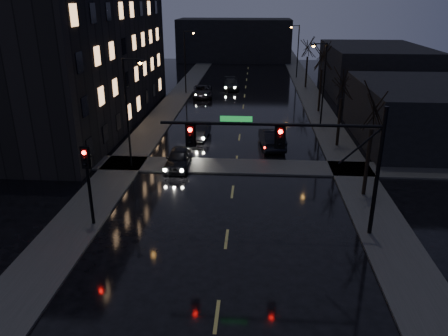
% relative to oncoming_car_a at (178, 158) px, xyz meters
% --- Properties ---
extents(sidewalk_left, '(3.00, 140.00, 0.12)m').
position_rel_oncoming_car_a_xyz_m(sidewalk_left, '(-4.27, 16.90, -0.66)').
color(sidewalk_left, '#2D2D2B').
rests_on(sidewalk_left, ground).
extents(sidewalk_right, '(3.00, 140.00, 0.12)m').
position_rel_oncoming_car_a_xyz_m(sidewalk_right, '(12.73, 16.90, -0.66)').
color(sidewalk_right, '#2D2D2B').
rests_on(sidewalk_right, ground).
extents(sidewalk_cross, '(40.00, 3.00, 0.12)m').
position_rel_oncoming_car_a_xyz_m(sidewalk_cross, '(4.23, 0.40, -0.66)').
color(sidewalk_cross, '#2D2D2B').
rests_on(sidewalk_cross, ground).
extents(apartment_block, '(12.00, 30.00, 12.00)m').
position_rel_oncoming_car_a_xyz_m(apartment_block, '(-12.27, 11.90, 5.28)').
color(apartment_block, black).
rests_on(apartment_block, ground).
extents(commercial_right_near, '(10.00, 14.00, 5.00)m').
position_rel_oncoming_car_a_xyz_m(commercial_right_near, '(19.73, 7.90, 1.78)').
color(commercial_right_near, black).
rests_on(commercial_right_near, ground).
extents(commercial_right_far, '(12.00, 18.00, 6.00)m').
position_rel_oncoming_car_a_xyz_m(commercial_right_far, '(21.23, 29.90, 2.28)').
color(commercial_right_far, black).
rests_on(commercial_right_far, ground).
extents(far_block, '(22.00, 10.00, 8.00)m').
position_rel_oncoming_car_a_xyz_m(far_block, '(1.23, 59.90, 3.28)').
color(far_block, black).
rests_on(far_block, ground).
extents(signal_mast, '(11.11, 0.41, 7.00)m').
position_rel_oncoming_car_a_xyz_m(signal_mast, '(8.08, -9.10, 4.15)').
color(signal_mast, black).
rests_on(signal_mast, ground).
extents(signal_pole_left, '(0.35, 0.41, 4.53)m').
position_rel_oncoming_car_a_xyz_m(signal_pole_left, '(-3.27, -9.10, 2.29)').
color(signal_pole_left, black).
rests_on(signal_pole_left, ground).
extents(tree_near, '(3.52, 3.52, 8.08)m').
position_rel_oncoming_car_a_xyz_m(tree_near, '(12.63, -4.10, 5.50)').
color(tree_near, black).
rests_on(tree_near, ground).
extents(tree_mid_a, '(3.30, 3.30, 7.58)m').
position_rel_oncoming_car_a_xyz_m(tree_mid_a, '(12.63, 5.90, 5.10)').
color(tree_mid_a, black).
rests_on(tree_mid_a, ground).
extents(tree_mid_b, '(3.74, 3.74, 8.59)m').
position_rel_oncoming_car_a_xyz_m(tree_mid_b, '(12.63, 17.90, 5.89)').
color(tree_mid_b, black).
rests_on(tree_mid_b, ground).
extents(tree_far, '(3.43, 3.43, 7.88)m').
position_rel_oncoming_car_a_xyz_m(tree_far, '(12.63, 31.90, 5.34)').
color(tree_far, black).
rests_on(tree_far, ground).
extents(streetlight_l_near, '(1.53, 0.28, 8.00)m').
position_rel_oncoming_car_a_xyz_m(streetlight_l_near, '(-3.35, -0.10, 4.05)').
color(streetlight_l_near, black).
rests_on(streetlight_l_near, ground).
extents(streetlight_l_far, '(1.53, 0.28, 8.00)m').
position_rel_oncoming_car_a_xyz_m(streetlight_l_far, '(-3.35, 26.90, 4.05)').
color(streetlight_l_far, black).
rests_on(streetlight_l_far, ground).
extents(streetlight_r_mid, '(1.53, 0.28, 8.00)m').
position_rel_oncoming_car_a_xyz_m(streetlight_r_mid, '(11.82, 11.90, 4.05)').
color(streetlight_r_mid, black).
rests_on(streetlight_r_mid, ground).
extents(streetlight_r_far, '(1.53, 0.28, 8.00)m').
position_rel_oncoming_car_a_xyz_m(streetlight_r_far, '(11.82, 39.90, 4.05)').
color(streetlight_r_far, black).
rests_on(streetlight_r_far, ground).
extents(oncoming_car_a, '(1.79, 4.27, 1.44)m').
position_rel_oncoming_car_a_xyz_m(oncoming_car_a, '(0.00, 0.00, 0.00)').
color(oncoming_car_a, black).
rests_on(oncoming_car_a, ground).
extents(oncoming_car_b, '(1.77, 4.22, 1.36)m').
position_rel_oncoming_car_a_xyz_m(oncoming_car_b, '(0.64, 7.48, -0.04)').
color(oncoming_car_b, black).
rests_on(oncoming_car_b, ground).
extents(oncoming_car_c, '(2.93, 5.42, 1.44)m').
position_rel_oncoming_car_a_xyz_m(oncoming_car_c, '(-1.11, 25.07, -0.00)').
color(oncoming_car_c, black).
rests_on(oncoming_car_c, ground).
extents(oncoming_car_d, '(2.56, 5.18, 1.45)m').
position_rel_oncoming_car_a_xyz_m(oncoming_car_d, '(2.24, 30.17, 0.00)').
color(oncoming_car_d, black).
rests_on(oncoming_car_d, ground).
extents(lead_car, '(2.31, 5.16, 1.65)m').
position_rel_oncoming_car_a_xyz_m(lead_car, '(7.07, 5.26, 0.10)').
color(lead_car, black).
rests_on(lead_car, ground).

